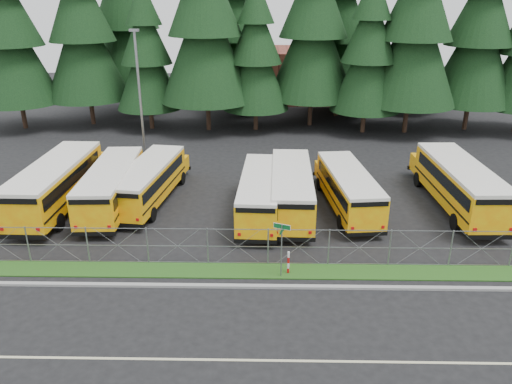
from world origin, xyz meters
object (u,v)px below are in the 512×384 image
at_px(bus_6, 347,190).
at_px(light_standard, 140,93).
at_px(street_sign, 282,239).
at_px(striped_bollard, 288,263).
at_px(bus_1, 113,187).
at_px(bus_2, 151,182).
at_px(bus_east, 457,186).
at_px(bus_5, 291,190).
at_px(bus_4, 260,194).
at_px(bus_0, 59,185).

distance_m(bus_6, light_standard, 17.69).
height_order(street_sign, striped_bollard, street_sign).
bearing_deg(bus_1, bus_2, 20.53).
bearing_deg(street_sign, light_standard, 121.31).
bearing_deg(bus_east, bus_1, 179.31).
bearing_deg(bus_5, bus_2, 172.90).
distance_m(bus_4, striped_bollard, 7.10).
bearing_deg(bus_1, bus_east, -1.68).
bearing_deg(striped_bollard, light_standard, 122.61).
bearing_deg(bus_4, striped_bollard, -75.75).
bearing_deg(light_standard, bus_4, -46.63).
bearing_deg(bus_east, bus_6, -178.82).
relative_size(bus_6, bus_east, 0.87).
height_order(bus_east, street_sign, bus_east).
distance_m(bus_east, light_standard, 23.54).
bearing_deg(bus_east, bus_4, -175.84).
distance_m(bus_0, bus_2, 5.63).
bearing_deg(bus_6, bus_east, -3.33).
bearing_deg(bus_2, street_sign, -40.34).
xyz_separation_m(bus_1, street_sign, (10.30, -8.10, 0.67)).
relative_size(bus_0, bus_4, 1.15).
distance_m(street_sign, striped_bollard, 1.50).
bearing_deg(bus_4, bus_6, 12.07).
relative_size(bus_6, striped_bollard, 8.17).
height_order(bus_0, bus_east, bus_0).
bearing_deg(bus_6, bus_1, 173.92).
relative_size(bus_5, bus_east, 0.93).
height_order(bus_4, bus_east, bus_east).
height_order(bus_1, bus_east, bus_east).
xyz_separation_m(bus_5, bus_6, (3.48, 0.41, -0.08)).
xyz_separation_m(bus_0, light_standard, (3.31, 8.99, 4.00)).
distance_m(bus_5, light_standard, 15.16).
height_order(bus_6, striped_bollard, bus_6).
bearing_deg(bus_4, bus_1, 177.03).
xyz_separation_m(bus_1, light_standard, (-0.07, 8.94, 4.13)).
height_order(bus_0, light_standard, light_standard).
height_order(street_sign, light_standard, light_standard).
bearing_deg(striped_bollard, bus_1, 143.74).
relative_size(bus_0, bus_2, 1.14).
relative_size(bus_0, street_sign, 4.08).
distance_m(bus_0, bus_5, 14.51).
height_order(bus_4, light_standard, light_standard).
height_order(bus_0, striped_bollard, bus_0).
xyz_separation_m(bus_0, bus_2, (5.55, 0.97, -0.19)).
xyz_separation_m(bus_4, bus_5, (1.89, 0.49, 0.07)).
relative_size(bus_5, bus_6, 1.07).
bearing_deg(bus_2, light_standard, 113.22).
distance_m(bus_0, light_standard, 10.38).
bearing_deg(bus_6, bus_2, 169.66).
height_order(bus_5, light_standard, light_standard).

